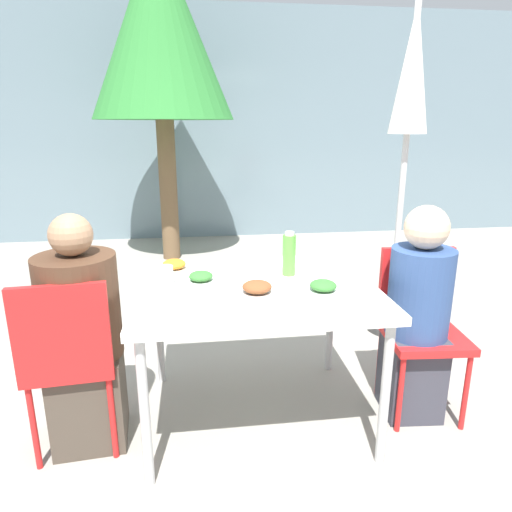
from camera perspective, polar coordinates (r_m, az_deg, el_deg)
ground_plane at (r=2.64m, az=0.00°, el=-19.23°), size 24.00×24.00×0.00m
building_facade at (r=6.42m, az=-5.27°, el=15.85°), size 10.00×0.20×3.00m
dining_table at (r=2.31m, az=0.00°, el=-5.03°), size 1.18×0.98×0.76m
chair_left at (r=2.30m, az=-22.29°, el=-11.07°), size 0.43×0.43×0.89m
person_left at (r=2.35m, az=-20.80°, el=-9.93°), size 0.37×0.37×1.15m
chair_right at (r=2.64m, az=19.79°, el=-7.17°), size 0.43×0.43×0.89m
person_right at (r=2.55m, az=19.47°, el=-7.42°), size 0.32×0.32×1.15m
closed_umbrella at (r=3.41m, az=18.65°, el=17.71°), size 0.36×0.36×2.32m
plate_0 at (r=2.53m, az=-10.21°, el=-1.33°), size 0.23×0.23×0.07m
plate_1 at (r=2.19m, az=8.38°, el=-4.04°), size 0.23×0.23×0.06m
plate_2 at (r=2.32m, az=-6.89°, el=-2.86°), size 0.22×0.22×0.06m
plate_3 at (r=2.14m, az=0.13°, el=-4.27°), size 0.25×0.25×0.07m
bottle at (r=2.41m, az=4.16°, el=0.21°), size 0.07×0.07×0.24m
drinking_cup at (r=2.30m, az=-11.19°, el=-2.46°), size 0.07×0.07×0.10m
salad_bowl at (r=2.59m, az=-2.03°, el=-0.52°), size 0.14×0.14×0.06m
tree_behind_left at (r=5.39m, az=-11.93°, el=25.98°), size 1.52×1.52×3.43m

